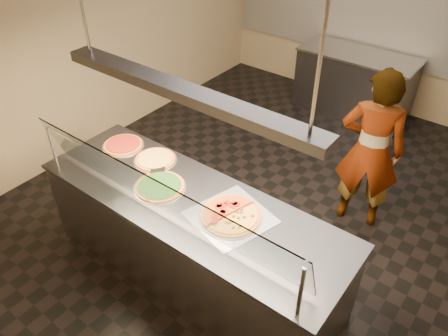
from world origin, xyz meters
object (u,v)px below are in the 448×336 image
Objects in this scene: prep_table at (354,83)px; serving_counter at (192,239)px; sneeze_guard at (158,195)px; half_pizza_pepperoni at (220,208)px; pizza_spatula at (152,166)px; pizza_cheese at (155,159)px; worker at (370,151)px; pizza_spinach at (160,186)px; half_pizza_sausage at (243,221)px; perforated_tray at (231,217)px; pizza_tomato at (123,145)px; heat_lamp_housing at (183,92)px.

serving_counter is at bearing -87.43° from prep_table.
sneeze_guard is 0.55m from half_pizza_pepperoni.
half_pizza_pepperoni reaches higher than pizza_spatula.
pizza_cheese is 0.23× the size of worker.
prep_table is (0.47, 3.64, -0.48)m from pizza_cheese.
pizza_spinach is 1.64× the size of pizza_spatula.
half_pizza_sausage is at bearing 38.00° from sneeze_guard.
worker reaches higher than prep_table.
serving_counter is at bearing 45.91° from worker.
pizza_cheese reaches higher than perforated_tray.
half_pizza_pepperoni reaches higher than pizza_tomato.
pizza_tomato is at bearing 161.66° from pizza_spinach.
sneeze_guard is 4.30m from prep_table.
pizza_cheese is 1.47× the size of pizza_spatula.
pizza_cheese is at bearing 2.55° from pizza_tomato.
half_pizza_pepperoni reaches higher than pizza_cheese.
pizza_tomato is at bearing 172.96° from half_pizza_pepperoni.
worker reaches higher than half_pizza_sausage.
prep_table is (0.90, 3.66, -0.48)m from pizza_tomato.
perforated_tray reaches higher than prep_table.
sneeze_guard is at bearing -87.64° from prep_table.
heat_lamp_housing reaches higher than perforated_tray.
pizza_spinach is 1.05m from heat_lamp_housing.
heat_lamp_housing is at bearing -172.27° from perforated_tray.
pizza_tomato is 0.18× the size of heat_lamp_housing.
perforated_tray is 0.97m from pizza_spatula.
pizza_spatula is at bearing 30.73° from worker.
sneeze_guard is 0.79m from pizza_spatula.
worker reaches higher than pizza_spinach.
serving_counter and prep_table have the same top height.
pizza_spatula is 2.15m from worker.
prep_table is (-0.45, 3.83, -0.50)m from half_pizza_pepperoni.
pizza_spinach is at bearing -174.98° from heat_lamp_housing.
half_pizza_sausage is 1.88× the size of pizza_spatula.
sneeze_guard is 5.73× the size of pizza_spinach.
pizza_spinach is 0.27× the size of prep_table.
pizza_spinach is 1.12× the size of pizza_cheese.
serving_counter is 0.71m from half_pizza_sausage.
half_pizza_pepperoni is at bearing -5.14° from pizza_spatula.
pizza_spatula is at bearing 175.46° from perforated_tray.
pizza_cheese is at bearing 169.83° from perforated_tray.
worker is 2.20m from heat_lamp_housing.
pizza_spinach reaches higher than pizza_tomato.
worker is (1.54, 1.47, -0.06)m from pizza_cheese.
pizza_tomato is at bearing -177.45° from pizza_cheese.
half_pizza_pepperoni is 0.30× the size of worker.
heat_lamp_housing reaches higher than pizza_tomato.
prep_table is 0.73× the size of heat_lamp_housing.
half_pizza_sausage is 1.70m from worker.
pizza_tomato is 0.51m from pizza_spatula.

